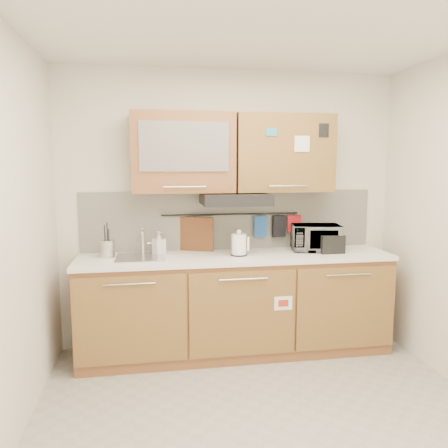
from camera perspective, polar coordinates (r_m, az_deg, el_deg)
name	(u,v)px	position (r m, az deg, el deg)	size (l,w,h in m)	color
floor	(270,427)	(3.21, 6.03, -24.84)	(3.20, 3.20, 0.00)	#9E9993
ceiling	(276,14)	(2.84, 6.86, 25.58)	(3.20, 3.20, 0.00)	white
wall_back	(230,210)	(4.19, 0.82, 1.90)	(3.20, 3.20, 0.00)	silver
base_cabinet	(236,310)	(4.09, 1.58, -11.12)	(2.80, 0.64, 0.88)	#945F34
countertop	(236,257)	(3.95, 1.61, -4.33)	(2.82, 0.62, 0.04)	white
backsplash	(230,220)	(4.19, 0.84, 0.53)	(2.80, 0.02, 0.56)	silver
upper_cabinets	(233,153)	(4.00, 1.22, 9.24)	(1.82, 0.37, 0.70)	#945F34
range_hood	(235,199)	(3.94, 1.47, 3.28)	(0.60, 0.46, 0.10)	black
sink	(141,257)	(3.89, -10.83, -4.28)	(0.42, 0.40, 0.26)	silver
utensil_rail	(231,214)	(4.15, 0.94, 1.29)	(0.02, 0.02, 1.30)	black
utensil_crock	(108,249)	(3.95, -14.97, -3.11)	(0.14, 0.14, 0.31)	#BCBCC1
kettle	(239,245)	(3.91, 1.98, -2.79)	(0.17, 0.16, 0.23)	white
toaster	(331,244)	(4.14, 13.82, -2.50)	(0.22, 0.14, 0.17)	black
microwave	(316,238)	(4.21, 11.90, -1.77)	(0.44, 0.30, 0.25)	#999999
soap_bottle	(159,243)	(4.00, -8.50, -2.45)	(0.09, 0.10, 0.21)	#999999
cutting_board	(196,239)	(4.12, -3.70, -1.98)	(0.34, 0.02, 0.42)	brown
oven_mitt	(260,226)	(4.21, 4.78, -0.32)	(0.12, 0.03, 0.20)	#204E93
dark_pouch	(279,226)	(4.26, 7.21, -0.29)	(0.13, 0.04, 0.21)	black
pot_holder	(294,224)	(4.30, 9.13, 0.04)	(0.13, 0.02, 0.16)	#AD1720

